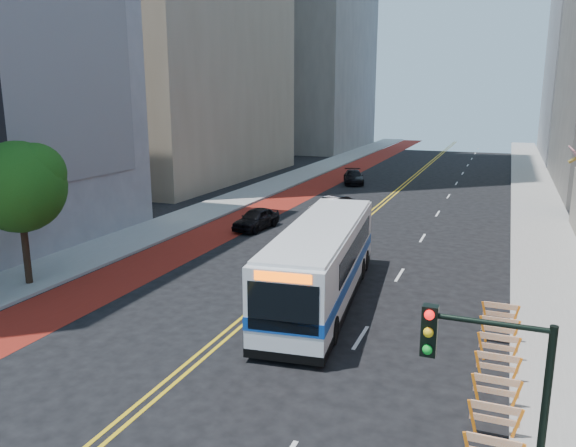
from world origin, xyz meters
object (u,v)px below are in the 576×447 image
(traffic_signal, at_px, (490,395))
(car_b, at_px, (332,206))
(street_tree, at_px, (20,183))
(car_a, at_px, (256,219))
(car_c, at_px, (353,177))
(transit_bus, at_px, (322,261))

(traffic_signal, xyz_separation_m, car_b, (-12.03, 30.20, -3.02))
(street_tree, height_order, car_a, street_tree)
(traffic_signal, relative_size, car_b, 1.19)
(car_a, height_order, car_c, car_a)
(street_tree, bearing_deg, traffic_signal, -24.82)
(transit_bus, distance_m, car_a, 14.02)
(street_tree, distance_m, car_b, 22.77)
(street_tree, height_order, traffic_signal, street_tree)
(street_tree, bearing_deg, transit_bus, 12.97)
(traffic_signal, distance_m, car_c, 47.71)
(street_tree, distance_m, car_a, 15.85)
(traffic_signal, bearing_deg, car_a, 122.83)
(street_tree, height_order, car_b, street_tree)
(car_b, bearing_deg, car_c, 116.12)
(car_c, bearing_deg, street_tree, -117.52)
(transit_bus, bearing_deg, street_tree, -173.41)
(car_a, distance_m, car_c, 21.50)
(traffic_signal, relative_size, car_c, 1.08)
(street_tree, bearing_deg, car_c, 80.05)
(traffic_signal, distance_m, transit_bus, 14.67)
(transit_bus, distance_m, car_b, 18.24)
(transit_bus, bearing_deg, car_c, 96.04)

